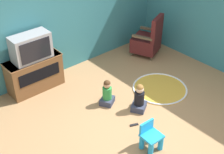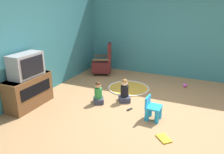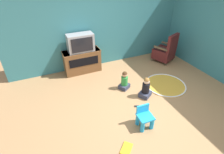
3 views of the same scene
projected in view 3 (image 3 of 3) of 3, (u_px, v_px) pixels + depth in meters
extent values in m
plane|color=#9E754C|center=(142.00, 106.00, 4.21)|extent=(30.00, 30.00, 0.00)
cube|color=teal|center=(99.00, 24.00, 5.32)|extent=(5.73, 0.12, 2.69)
cube|color=brown|center=(82.00, 61.00, 5.39)|extent=(1.10, 0.43, 0.70)
cube|color=#90603A|center=(81.00, 51.00, 5.20)|extent=(1.12, 0.44, 0.02)
cube|color=black|center=(84.00, 62.00, 5.17)|extent=(0.88, 0.01, 0.25)
cube|color=#939399|center=(80.00, 43.00, 5.04)|extent=(0.75, 0.36, 0.52)
cube|color=black|center=(82.00, 45.00, 4.90)|extent=(0.62, 0.02, 0.40)
cylinder|color=brown|center=(160.00, 55.00, 6.45)|extent=(0.04, 0.04, 0.10)
cylinder|color=brown|center=(152.00, 59.00, 6.14)|extent=(0.04, 0.04, 0.10)
cylinder|color=brown|center=(172.00, 59.00, 6.15)|extent=(0.04, 0.04, 0.10)
cylinder|color=brown|center=(165.00, 64.00, 5.85)|extent=(0.04, 0.04, 0.10)
cube|color=#4C1919|center=(163.00, 54.00, 6.02)|extent=(0.77, 0.77, 0.35)
cube|color=#4C1919|center=(173.00, 43.00, 5.63)|extent=(0.55, 0.30, 0.56)
cube|color=brown|center=(169.00, 44.00, 6.03)|extent=(0.26, 0.49, 0.05)
cube|color=brown|center=(161.00, 48.00, 5.72)|extent=(0.26, 0.49, 0.05)
cylinder|color=#1E99DB|center=(143.00, 126.00, 3.49)|extent=(0.09, 0.09, 0.29)
cylinder|color=#1E99DB|center=(152.00, 123.00, 3.56)|extent=(0.09, 0.09, 0.29)
cylinder|color=#1E99DB|center=(138.00, 119.00, 3.65)|extent=(0.09, 0.09, 0.29)
cylinder|color=#1E99DB|center=(147.00, 116.00, 3.72)|extent=(0.09, 0.09, 0.29)
cube|color=#1E99DB|center=(145.00, 117.00, 3.54)|extent=(0.32, 0.30, 0.04)
cube|color=#1E99DB|center=(143.00, 108.00, 3.58)|extent=(0.28, 0.05, 0.19)
cylinder|color=gold|center=(165.00, 85.00, 4.93)|extent=(1.14, 1.14, 0.01)
torus|color=silver|center=(165.00, 85.00, 4.93)|extent=(1.13, 1.13, 0.04)
cube|color=#33384C|center=(145.00, 94.00, 4.48)|extent=(0.37, 0.36, 0.12)
cylinder|color=black|center=(146.00, 88.00, 4.38)|extent=(0.19, 0.19, 0.27)
sphere|color=beige|center=(147.00, 81.00, 4.27)|extent=(0.15, 0.15, 0.15)
sphere|color=olive|center=(147.00, 80.00, 4.25)|extent=(0.14, 0.14, 0.14)
cube|color=#33384C|center=(124.00, 86.00, 4.78)|extent=(0.35, 0.34, 0.12)
cylinder|color=#2D8C3F|center=(124.00, 81.00, 4.68)|extent=(0.18, 0.18, 0.25)
sphere|color=tan|center=(125.00, 75.00, 4.57)|extent=(0.14, 0.14, 0.14)
sphere|color=#472D19|center=(125.00, 74.00, 4.56)|extent=(0.13, 0.13, 0.13)
cube|color=gold|center=(127.00, 149.00, 3.21)|extent=(0.32, 0.31, 0.02)
cube|color=black|center=(138.00, 106.00, 4.18)|extent=(0.16, 0.10, 0.02)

